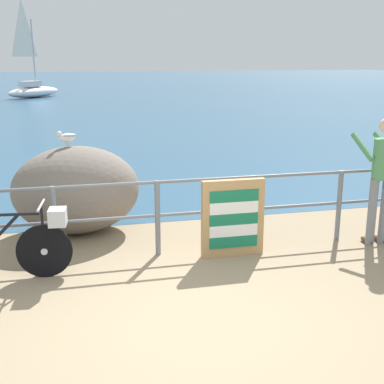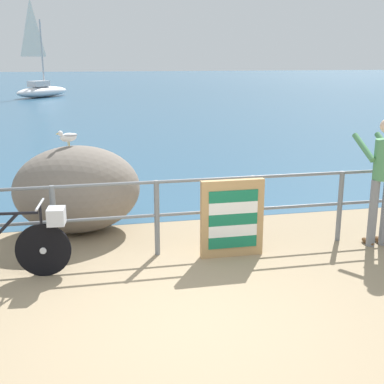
% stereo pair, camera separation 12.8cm
% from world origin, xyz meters
% --- Properties ---
extents(ground_plane, '(120.00, 120.00, 0.10)m').
position_xyz_m(ground_plane, '(0.00, 20.00, -0.05)').
color(ground_plane, '#937F60').
extents(sea_surface, '(120.00, 90.00, 0.01)m').
position_xyz_m(sea_surface, '(0.00, 48.21, 0.00)').
color(sea_surface, '#2D5675').
rests_on(sea_surface, ground_plane).
extents(promenade_railing, '(7.96, 0.07, 1.02)m').
position_xyz_m(promenade_railing, '(0.00, 1.87, 0.63)').
color(promenade_railing, slate).
rests_on(promenade_railing, ground_plane).
extents(bicycle, '(1.70, 0.48, 0.92)m').
position_xyz_m(bicycle, '(-1.80, 1.50, 0.46)').
color(bicycle, black).
rests_on(bicycle, ground_plane).
extents(person_at_railing, '(0.46, 0.65, 1.78)m').
position_xyz_m(person_at_railing, '(3.07, 1.59, 0.99)').
color(person_at_railing, slate).
rests_on(person_at_railing, ground_plane).
extents(folded_deckchair_stack, '(0.84, 0.10, 1.04)m').
position_xyz_m(folded_deckchair_stack, '(0.96, 1.61, 0.52)').
color(folded_deckchair_stack, tan).
rests_on(folded_deckchair_stack, ground_plane).
extents(breakwater_boulder_main, '(1.88, 1.45, 1.31)m').
position_xyz_m(breakwater_boulder_main, '(-1.03, 3.08, 0.65)').
color(breakwater_boulder_main, slate).
rests_on(breakwater_boulder_main, ground).
extents(seagull, '(0.33, 0.22, 0.23)m').
position_xyz_m(seagull, '(-1.11, 3.12, 1.44)').
color(seagull, gold).
rests_on(seagull, breakwater_boulder_main).
extents(sailboat, '(3.80, 4.22, 6.16)m').
position_xyz_m(sailboat, '(-3.40, 30.87, 0.71)').
color(sailboat, white).
rests_on(sailboat, sea_surface).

